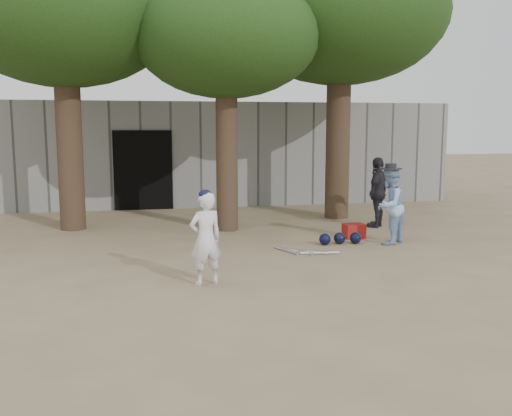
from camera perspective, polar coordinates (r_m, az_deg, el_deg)
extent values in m
plane|color=#937C5E|center=(8.69, -2.57, -7.25)|extent=(70.00, 70.00, 0.00)
imported|color=white|center=(8.37, -5.06, -3.06)|extent=(0.57, 0.46, 1.37)
imported|color=#95B7E7|center=(11.50, 13.20, 0.22)|extent=(0.94, 0.92, 1.52)
imported|color=black|center=(13.39, 12.07, 1.55)|extent=(0.92, 0.97, 1.61)
cube|color=maroon|center=(12.03, 9.76, -2.29)|extent=(0.44, 0.34, 0.30)
cube|color=gray|center=(16.34, -7.04, 5.28)|extent=(16.00, 0.35, 3.00)
cube|color=black|center=(16.12, -11.22, 3.72)|extent=(1.60, 0.08, 2.20)
cube|color=slate|center=(18.84, -7.66, 5.65)|extent=(16.00, 5.00, 3.00)
sphere|color=black|center=(11.25, 6.90, -3.13)|extent=(0.23, 0.23, 0.23)
sphere|color=black|center=(11.40, 8.35, -3.01)|extent=(0.23, 0.23, 0.23)
sphere|color=black|center=(11.48, 9.92, -2.97)|extent=(0.23, 0.23, 0.23)
cylinder|color=silver|center=(10.64, 3.02, -4.22)|extent=(0.32, 0.69, 0.06)
cylinder|color=silver|center=(10.57, 4.13, -4.31)|extent=(0.47, 0.61, 0.06)
cylinder|color=silver|center=(10.51, 5.25, -4.40)|extent=(0.64, 0.43, 0.06)
cylinder|color=silver|center=(10.45, 6.39, -4.49)|extent=(0.72, 0.13, 0.06)
cylinder|color=brown|center=(13.36, -18.29, 9.66)|extent=(0.56, 0.56, 5.50)
ellipsoid|color=#284C19|center=(13.57, -18.68, 17.91)|extent=(4.80, 4.80, 3.12)
cylinder|color=brown|center=(12.62, -2.96, 9.03)|extent=(0.48, 0.48, 5.00)
ellipsoid|color=#284C19|center=(12.76, -3.02, 16.69)|extent=(4.00, 4.00, 2.60)
cylinder|color=brown|center=(14.54, 8.26, 10.43)|extent=(0.60, 0.60, 5.80)
ellipsoid|color=#284C19|center=(14.77, 8.43, 18.59)|extent=(5.20, 5.20, 3.38)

